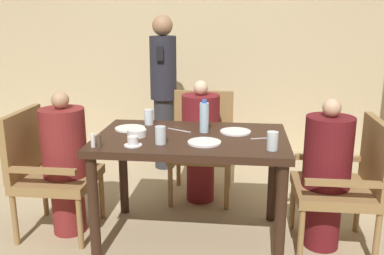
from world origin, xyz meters
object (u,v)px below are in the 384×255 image
object	(u,v)px
chair_far_side	(202,140)
bowl_small	(137,133)
glass_tall_far	(272,141)
glass_tall_near	(149,117)
diner_in_right_chair	(326,173)
standing_host	(164,88)
plate_dessert_center	(204,142)
chair_right_side	(348,180)
diner_in_far_chair	(201,140)
glass_tall_mid	(160,135)
plate_main_left	(236,132)
teacup_with_saucer	(133,142)
water_bottle	(204,117)
diner_in_left_chair	(65,162)
chair_left_side	(47,168)
plate_main_right	(130,128)

from	to	relation	value
chair_far_side	bowl_small	xyz separation A→B (m)	(-0.37, -0.88, 0.30)
bowl_small	glass_tall_far	distance (m)	0.93
chair_far_side	glass_tall_near	size ratio (longest dim) A/B	7.93
diner_in_right_chair	standing_host	distance (m)	2.05
glass_tall_far	diner_in_right_chair	bearing A→B (deg)	33.01
diner_in_right_chair	plate_dessert_center	bearing A→B (deg)	-169.04
chair_right_side	bowl_small	world-z (taller)	chair_right_side
chair_right_side	standing_host	distance (m)	2.15
diner_in_far_chair	glass_tall_mid	distance (m)	0.95
plate_main_left	glass_tall_mid	size ratio (longest dim) A/B	1.88
teacup_with_saucer	diner_in_far_chair	bearing A→B (deg)	70.17
chair_right_side	standing_host	bearing A→B (deg)	135.96
plate_main_left	teacup_with_saucer	bearing A→B (deg)	-148.43
diner_in_far_chair	plate_dessert_center	world-z (taller)	diner_in_far_chair
water_bottle	glass_tall_mid	world-z (taller)	water_bottle
diner_in_left_chair	glass_tall_mid	size ratio (longest dim) A/B	9.21
diner_in_far_chair	teacup_with_saucer	distance (m)	1.04
chair_left_side	plate_main_right	distance (m)	0.68
glass_tall_near	diner_in_right_chair	bearing A→B (deg)	-12.56
plate_dessert_center	glass_tall_mid	bearing A→B (deg)	-170.78
chair_far_side	diner_in_right_chair	distance (m)	1.24
chair_left_side	diner_in_left_chair	bearing A→B (deg)	0.00
plate_main_left	chair_far_side	bearing A→B (deg)	113.29
chair_left_side	bowl_small	bearing A→B (deg)	-3.95
chair_far_side	chair_right_side	distance (m)	1.35
diner_in_left_chair	glass_tall_mid	world-z (taller)	diner_in_left_chair
chair_left_side	glass_tall_mid	size ratio (longest dim) A/B	7.93
bowl_small	glass_tall_near	world-z (taller)	glass_tall_near
diner_in_left_chair	diner_in_right_chair	xyz separation A→B (m)	(1.85, -0.00, -0.00)
chair_right_side	glass_tall_far	distance (m)	0.68
chair_right_side	glass_tall_near	distance (m)	1.49
diner_in_right_chair	water_bottle	size ratio (longest dim) A/B	4.52
chair_far_side	plate_main_right	size ratio (longest dim) A/B	4.21
bowl_small	water_bottle	xyz separation A→B (m)	(0.45, 0.16, 0.08)
teacup_with_saucer	plate_main_right	bearing A→B (deg)	107.17
plate_main_left	water_bottle	bearing A→B (deg)	-176.74
chair_right_side	teacup_with_saucer	xyz separation A→B (m)	(-1.41, -0.27, 0.30)
chair_right_side	bowl_small	size ratio (longest dim) A/B	6.95
chair_left_side	bowl_small	xyz separation A→B (m)	(0.70, -0.05, 0.30)
diner_in_right_chair	plate_dessert_center	world-z (taller)	diner_in_right_chair
bowl_small	glass_tall_far	bearing A→B (deg)	-12.86
diner_in_right_chair	diner_in_far_chair	bearing A→B (deg)	143.49
standing_host	glass_tall_near	size ratio (longest dim) A/B	13.68
chair_left_side	water_bottle	world-z (taller)	water_bottle
chair_left_side	diner_in_right_chair	xyz separation A→B (m)	(1.99, 0.00, 0.04)
teacup_with_saucer	glass_tall_far	distance (m)	0.87
diner_in_left_chair	glass_tall_far	world-z (taller)	diner_in_left_chair
diner_in_far_chair	diner_in_right_chair	size ratio (longest dim) A/B	1.00
plate_main_right	plate_main_left	bearing A→B (deg)	-0.13
chair_right_side	plate_main_left	size ratio (longest dim) A/B	4.21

